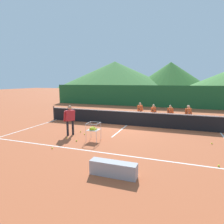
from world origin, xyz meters
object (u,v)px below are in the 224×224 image
student_2 (170,112)px  tennis_ball_0 (85,134)px  tennis_ball_1 (212,143)px  tennis_ball_3 (80,132)px  tennis_ball_4 (219,166)px  tennis_ball_5 (52,148)px  student_0 (140,109)px  ball_cart (93,129)px  tennis_net (127,118)px  instructor (70,117)px  student_3 (188,113)px  tennis_ball_2 (77,141)px  tennis_ball_6 (67,138)px  courtside_bench (113,169)px  student_1 (153,111)px

student_2 → tennis_ball_0: bearing=-129.8°
tennis_ball_1 → student_2: bearing=115.8°
tennis_ball_3 → tennis_ball_4: 7.21m
student_2 → tennis_ball_5: bearing=-120.9°
student_0 → ball_cart: bearing=-99.4°
tennis_ball_4 → tennis_net: bearing=132.9°
instructor → tennis_ball_1: bearing=7.3°
tennis_net → student_3: size_ratio=8.71×
tennis_ball_2 → tennis_ball_4: same height
tennis_ball_3 → student_3: bearing=35.6°
tennis_ball_4 → tennis_ball_6: 6.90m
student_2 → tennis_ball_4: student_2 is taller
student_2 → courtside_bench: 9.08m
instructor → tennis_ball_2: (0.91, -0.90, -0.96)m
student_3 → tennis_ball_5: bearing=-128.9°
student_3 → student_0: bearing=164.7°
tennis_ball_6 → courtside_bench: 4.61m
tennis_net → tennis_ball_3: 3.40m
instructor → student_0: 6.49m
instructor → tennis_ball_1: 7.27m
student_3 → tennis_net: bearing=-157.5°
student_1 → ball_cart: student_1 is taller
tennis_ball_0 → tennis_ball_6: bearing=-117.9°
tennis_ball_1 → tennis_ball_2: same height
student_0 → tennis_ball_4: student_0 is taller
ball_cart → courtside_bench: bearing=-55.2°
tennis_net → instructor: size_ratio=7.14×
tennis_ball_5 → tennis_ball_6: bearing=98.4°
tennis_ball_3 → tennis_ball_6: (-0.03, -1.37, 0.00)m
tennis_net → instructor: (-2.30, -3.36, 0.49)m
courtside_bench → tennis_ball_6: bearing=140.9°
tennis_ball_3 → tennis_ball_6: bearing=-91.2°
student_3 → tennis_ball_4: (0.85, -6.68, -0.78)m
instructor → tennis_ball_2: size_ratio=24.28×
ball_cart → tennis_ball_6: 1.53m
student_1 → tennis_ball_4: (3.26, -7.26, -0.71)m
tennis_ball_3 → tennis_ball_5: size_ratio=1.00×
tennis_net → student_2: student_2 is taller
tennis_ball_4 → tennis_ball_3: bearing=160.3°
tennis_net → tennis_ball_0: tennis_net is taller
student_3 → tennis_ball_4: student_3 is taller
tennis_ball_2 → student_3: bearing=48.1°
tennis_net → tennis_ball_1: (4.85, -2.45, -0.47)m
tennis_ball_1 → tennis_ball_2: 6.50m
tennis_net → tennis_ball_4: (4.72, -5.08, -0.47)m
student_1 → tennis_ball_6: 7.19m
student_2 → ball_cart: size_ratio=1.39×
instructor → tennis_ball_6: bearing=-73.3°
tennis_net → tennis_ball_5: tennis_net is taller
tennis_ball_0 → tennis_ball_2: bearing=-80.8°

